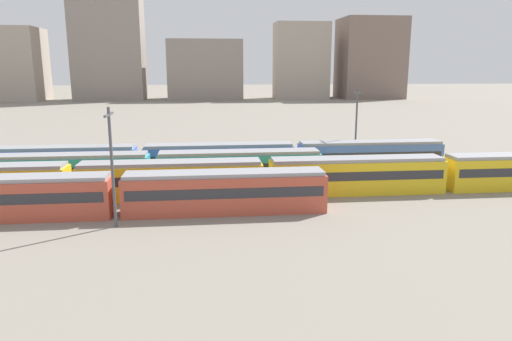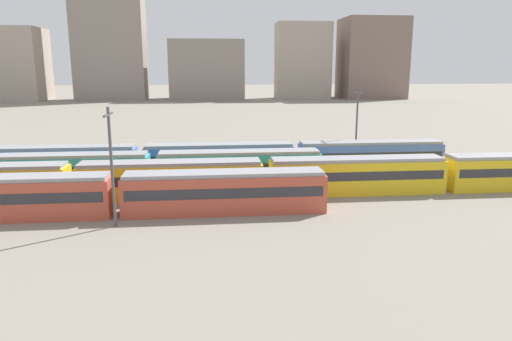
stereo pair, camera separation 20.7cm
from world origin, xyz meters
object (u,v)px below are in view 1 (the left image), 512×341
Objects in this scene: train_track_2 at (64,171)px; train_track_1 at (171,179)px; train_track_3 at (140,160)px; catenary_pole_1 at (356,124)px; catenary_pole_2 at (112,162)px; train_track_0 at (4,198)px.

train_track_1 is at bearing -23.85° from train_track_2.
catenary_pole_1 is at bearing 5.82° from train_track_3.
catenary_pole_1 reaches higher than catenary_pole_2.
train_track_3 is at bearing 58.95° from train_track_0.
train_track_1 is 11.30m from train_track_3.
train_track_2 and train_track_3 have the same top height.
train_track_2 is 5.51× the size of catenary_pole_1.
train_track_0 and train_track_3 have the same top height.
catenary_pole_1 is at bearing 26.61° from train_track_0.
train_track_1 and train_track_3 have the same top height.
train_track_1 is 9.24× the size of catenary_pole_1.
train_track_0 is 10.60m from train_track_2.
train_track_0 is 0.75× the size of train_track_3.
train_track_2 is at bearing 156.15° from train_track_1.
catenary_pole_1 is (36.70, 18.38, 3.71)m from train_track_0.
train_track_2 is at bearing -144.71° from train_track_3.
catenary_pole_2 is at bearing -141.53° from catenary_pole_1.
catenary_pole_1 reaches higher than train_track_2.
train_track_2 is 9.00m from train_track_3.
train_track_3 is 18.94m from catenary_pole_2.
train_track_3 is at bearing 35.29° from train_track_2.
train_track_0 and train_track_2 have the same top height.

